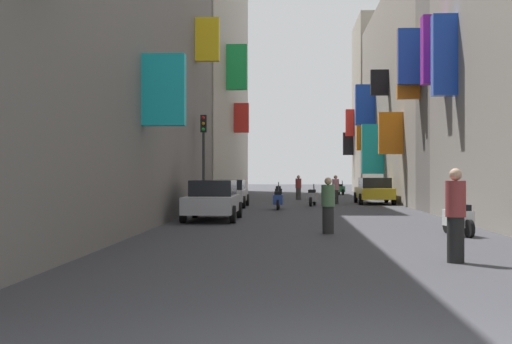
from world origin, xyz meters
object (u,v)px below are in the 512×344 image
scooter_blue (278,200)px  scooter_green (341,189)px  parked_car_silver (213,199)px  pedestrian_near_left (336,190)px  parked_car_yellow (374,190)px  pedestrian_crossing (328,206)px  scooter_silver (313,197)px  traffic_light_near_corner (204,146)px  pedestrian_mid_street (456,215)px  scooter_white (458,218)px  parked_car_white (229,193)px  pedestrian_near_right (298,188)px  scooter_black (278,192)px

scooter_blue → scooter_green: 22.14m
parked_car_silver → scooter_blue: parked_car_silver is taller
pedestrian_near_left → parked_car_yellow: bearing=11.2°
scooter_green → pedestrian_near_left: 15.89m
scooter_blue → pedestrian_crossing: (1.65, -12.81, 0.32)m
scooter_silver → traffic_light_near_corner: traffic_light_near_corner is taller
pedestrian_mid_street → scooter_white: bearing=76.0°
parked_car_silver → pedestrian_near_left: size_ratio=2.77×
scooter_blue → pedestrian_crossing: bearing=-82.7°
parked_car_silver → scooter_white: size_ratio=2.35×
scooter_white → scooter_green: bearing=91.1°
scooter_green → pedestrian_near_left: bearing=-95.1°
parked_car_white → pedestrian_near_right: (3.59, 9.59, 0.05)m
parked_car_white → scooter_black: 10.79m
scooter_black → scooter_silver: (1.95, -9.17, 0.00)m
scooter_black → parked_car_white: bearing=-102.2°
parked_car_silver → scooter_white: parked_car_silver is taller
scooter_white → pedestrian_near_right: size_ratio=1.19×
scooter_black → scooter_green: (4.71, 8.89, 0.00)m
parked_car_white → pedestrian_mid_street: pedestrian_mid_street is taller
scooter_silver → pedestrian_near_left: 2.63m
parked_car_white → parked_car_silver: bearing=-88.1°
scooter_green → scooter_black: bearing=-117.9°
pedestrian_mid_street → scooter_silver: bearing=95.1°
scooter_white → pedestrian_crossing: bearing=174.1°
scooter_blue → scooter_green: same height
scooter_white → pedestrian_near_left: (-2.09, 19.02, 0.32)m
pedestrian_crossing → pedestrian_mid_street: 6.43m
parked_car_white → scooter_blue: size_ratio=2.30×
scooter_white → traffic_light_near_corner: 13.72m
parked_car_silver → scooter_silver: (3.92, 11.04, -0.29)m
scooter_green → pedestrian_near_left: pedestrian_near_left is taller
parked_car_white → pedestrian_crossing: 15.63m
parked_car_white → scooter_green: bearing=70.2°
parked_car_silver → scooter_green: 29.86m
parked_car_yellow → parked_car_silver: parked_car_yellow is taller
parked_car_silver → scooter_silver: parked_car_silver is taller
parked_car_white → pedestrian_near_left: 6.64m
scooter_blue → traffic_light_near_corner: size_ratio=0.43×
parked_car_silver → scooter_green: size_ratio=2.37×
scooter_green → pedestrian_crossing: pedestrian_crossing is taller
parked_car_yellow → parked_car_silver: 15.59m
parked_car_silver → scooter_blue: size_ratio=2.44×
scooter_silver → parked_car_yellow: bearing=37.3°
scooter_green → scooter_white: size_ratio=0.99×
scooter_blue → pedestrian_near_right: pedestrian_near_right is taller
scooter_green → parked_car_yellow: bearing=-87.2°
scooter_white → pedestrian_mid_street: size_ratio=1.05×
scooter_green → scooter_white: 34.86m
parked_car_white → scooter_blue: (2.52, -2.25, -0.26)m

